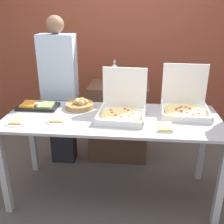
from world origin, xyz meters
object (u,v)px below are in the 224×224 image
object	(u,v)px
pizza_box_far_right	(122,108)
pizza_box_far_left	(185,104)
bread_basket	(80,105)
soda_can_colored	(124,83)
soda_can_silver	(132,81)
soda_bottle	(114,73)
person_guest_plaid	(60,91)
paper_plate_front_right	(165,127)
paper_plate_front_left	(19,121)
veggie_tray	(38,106)
paper_plate_front_center	(58,119)

from	to	relation	value
pizza_box_far_right	pizza_box_far_left	bearing A→B (deg)	18.62
bread_basket	soda_can_colored	xyz separation A→B (m)	(0.42, 0.44, 0.12)
bread_basket	soda_can_silver	xyz separation A→B (m)	(0.51, 0.52, 0.12)
soda_can_silver	pizza_box_far_left	bearing A→B (deg)	-45.01
soda_bottle	person_guest_plaid	size ratio (longest dim) A/B	0.17
paper_plate_front_right	paper_plate_front_left	bearing A→B (deg)	179.25
soda_can_silver	person_guest_plaid	bearing A→B (deg)	-172.20
paper_plate_front_right	soda_bottle	bearing A→B (deg)	116.45
soda_bottle	pizza_box_far_right	bearing A→B (deg)	-79.94
soda_can_colored	person_guest_plaid	size ratio (longest dim) A/B	0.07
pizza_box_far_right	bread_basket	size ratio (longest dim) A/B	1.65
veggie_tray	person_guest_plaid	bearing A→B (deg)	76.35
paper_plate_front_right	paper_plate_front_center	bearing A→B (deg)	174.63
veggie_tray	soda_can_silver	xyz separation A→B (m)	(0.94, 0.55, 0.13)
pizza_box_far_right	soda_bottle	world-z (taller)	pizza_box_far_right
soda_can_colored	paper_plate_front_right	bearing A→B (deg)	-64.93
pizza_box_far_right	person_guest_plaid	world-z (taller)	person_guest_plaid
soda_can_colored	soda_can_silver	bearing A→B (deg)	38.51
paper_plate_front_right	soda_can_colored	xyz separation A→B (m)	(-0.40, 0.85, 0.14)
person_guest_plaid	paper_plate_front_left	bearing A→B (deg)	79.20
paper_plate_front_left	soda_can_silver	bearing A→B (deg)	42.69
person_guest_plaid	paper_plate_front_center	bearing A→B (deg)	104.40
paper_plate_front_center	paper_plate_front_right	bearing A→B (deg)	-5.37
bread_basket	soda_bottle	size ratio (longest dim) A/B	0.96
pizza_box_far_left	soda_can_colored	world-z (taller)	pizza_box_far_left
veggie_tray	paper_plate_front_left	bearing A→B (deg)	-97.18
paper_plate_front_left	soda_can_colored	size ratio (longest dim) A/B	1.98
paper_plate_front_center	pizza_box_far_right	bearing A→B (deg)	15.06
soda_bottle	soda_can_silver	xyz separation A→B (m)	(0.22, -0.12, -0.07)
soda_can_silver	soda_can_colored	xyz separation A→B (m)	(-0.10, -0.08, 0.00)
paper_plate_front_right	person_guest_plaid	bearing A→B (deg)	144.44
paper_plate_front_right	bread_basket	xyz separation A→B (m)	(-0.81, 0.41, 0.02)
paper_plate_front_right	person_guest_plaid	xyz separation A→B (m)	(-1.13, 0.81, 0.03)
bread_basket	person_guest_plaid	size ratio (longest dim) A/B	0.16
paper_plate_front_right	bread_basket	world-z (taller)	bread_basket
pizza_box_far_right	paper_plate_front_left	xyz separation A→B (m)	(-0.91, -0.23, -0.06)
paper_plate_front_center	veggie_tray	world-z (taller)	veggie_tray
pizza_box_far_left	soda_can_colored	xyz separation A→B (m)	(-0.62, 0.45, 0.07)
veggie_tray	pizza_box_far_left	bearing A→B (deg)	1.26
pizza_box_far_left	person_guest_plaid	xyz separation A→B (m)	(-1.35, 0.41, -0.03)
pizza_box_far_left	veggie_tray	xyz separation A→B (m)	(-1.46, -0.03, -0.06)
bread_basket	person_guest_plaid	world-z (taller)	person_guest_plaid
soda_bottle	soda_can_silver	bearing A→B (deg)	-28.19
pizza_box_far_left	veggie_tray	world-z (taller)	pizza_box_far_left
paper_plate_front_center	veggie_tray	distance (m)	0.41
pizza_box_far_left	veggie_tray	bearing A→B (deg)	-175.49
pizza_box_far_left	soda_bottle	distance (m)	0.99
pizza_box_far_right	soda_bottle	size ratio (longest dim) A/B	1.58
pizza_box_far_left	veggie_tray	size ratio (longest dim) A/B	1.19
paper_plate_front_right	soda_can_silver	xyz separation A→B (m)	(-0.30, 0.92, 0.14)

